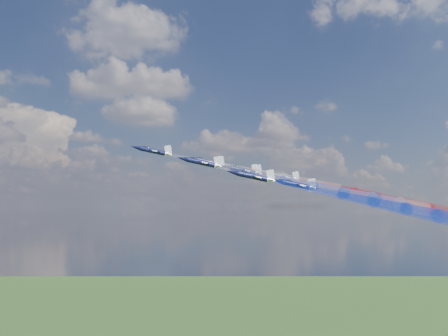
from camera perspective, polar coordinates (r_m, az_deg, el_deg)
name	(u,v)px	position (r m, az deg, el deg)	size (l,w,h in m)	color
jet_lead	(153,151)	(149.43, -8.04, 1.92)	(10.17, 12.72, 3.39)	black
trail_lead	(256,173)	(148.60, 3.60, -0.57)	(4.24, 50.59, 4.24)	white
jet_inner_left	(201,162)	(135.26, -2.59, 0.63)	(10.17, 12.72, 3.39)	black
trail_inner_left	(313,186)	(137.76, 10.08, -2.07)	(4.24, 50.59, 4.24)	blue
jet_inner_right	(207,162)	(159.28, -1.95, 0.72)	(10.17, 12.72, 3.39)	black
trail_inner_right	(302,182)	(161.58, 8.83, -1.58)	(4.24, 50.59, 4.24)	red
jet_outer_left	(253,176)	(125.21, 3.27, -0.96)	(10.17, 12.72, 3.39)	black
trail_outer_left	(373,202)	(131.15, 16.59, -3.74)	(4.24, 50.59, 4.24)	blue
jet_center_third	(243,170)	(148.59, 2.18, -0.26)	(10.17, 12.72, 3.39)	black
trail_center_third	(345,192)	(153.33, 13.54, -2.67)	(4.24, 50.59, 4.24)	white
jet_outer_right	(242,169)	(169.96, 2.02, -0.12)	(10.17, 12.72, 3.39)	black
trail_outer_right	(331,188)	(174.22, 12.00, -2.25)	(4.24, 50.59, 4.24)	red
jet_rear_left	(296,185)	(137.96, 8.14, -1.88)	(10.17, 12.72, 3.39)	black
trail_rear_left	(406,208)	(146.10, 19.96, -4.31)	(4.24, 50.59, 4.24)	blue
jet_rear_right	(282,177)	(159.47, 6.57, -0.99)	(10.17, 12.72, 3.39)	black
trail_rear_right	(377,197)	(166.32, 16.97, -3.18)	(4.24, 50.59, 4.24)	red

